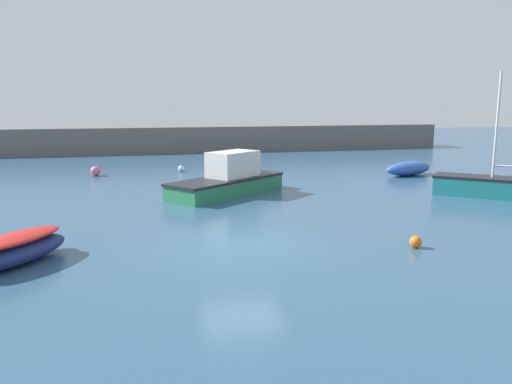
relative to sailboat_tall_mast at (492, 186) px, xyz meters
name	(u,v)px	position (x,y,z in m)	size (l,w,h in m)	color
ground_plane	(241,249)	(-13.03, -5.17, -0.60)	(120.00, 120.00, 0.20)	#2D5170
harbor_breakwater	(174,139)	(-13.03, 24.97, 0.60)	(49.71, 3.18, 2.20)	#66605B
sailboat_tall_mast	(492,186)	(0.00, 0.00, 0.00)	(4.90, 4.53, 5.78)	teal
motorboat_with_cabin	(229,179)	(-11.86, 3.60, 0.21)	(6.31, 5.58, 2.04)	#287A4C
rowboat_with_red_cover	(15,249)	(-19.45, -5.49, -0.08)	(3.06, 3.52, 0.83)	navy
rowboat_white_midwater	(408,169)	(-0.23, 7.09, -0.08)	(3.63, 2.14, 0.84)	#2D56B7
mooring_buoy_white	(181,169)	(-13.48, 11.89, -0.31)	(0.38, 0.38, 0.38)	white
mooring_buoy_pink	(95,171)	(-18.64, 11.20, -0.21)	(0.58, 0.58, 0.58)	#EA668C
mooring_buoy_orange	(416,242)	(-7.84, -6.61, -0.31)	(0.37, 0.37, 0.37)	orange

